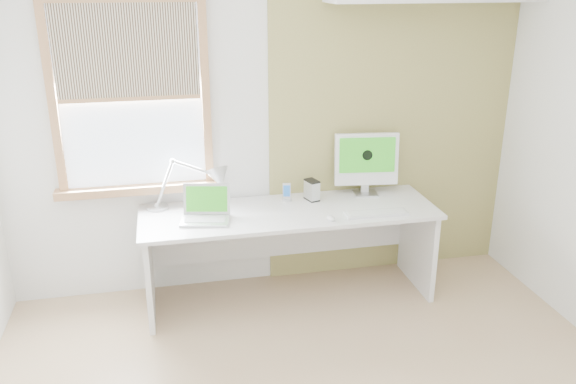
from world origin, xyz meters
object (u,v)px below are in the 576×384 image
object	(u,v)px
desk	(288,231)
desk_lamp	(207,182)
laptop	(206,211)
imac	(366,160)
external_drive	(312,190)

from	to	relation	value
desk	desk_lamp	world-z (taller)	desk_lamp
desk_lamp	laptop	distance (m)	0.27
laptop	imac	size ratio (longest dim) A/B	0.76
desk	imac	xyz separation A→B (m)	(0.67, 0.17, 0.47)
desk	external_drive	distance (m)	0.37
external_drive	laptop	bearing A→B (deg)	-166.07
external_drive	imac	size ratio (longest dim) A/B	0.32
desk	laptop	xyz separation A→B (m)	(-0.62, -0.09, 0.25)
desk_lamp	imac	distance (m)	1.25
desk_lamp	imac	world-z (taller)	imac
laptop	imac	world-z (taller)	imac
desk	laptop	world-z (taller)	laptop
desk_lamp	desk	bearing A→B (deg)	-13.41
desk	laptop	bearing A→B (deg)	-171.59
imac	desk_lamp	bearing A→B (deg)	-178.75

